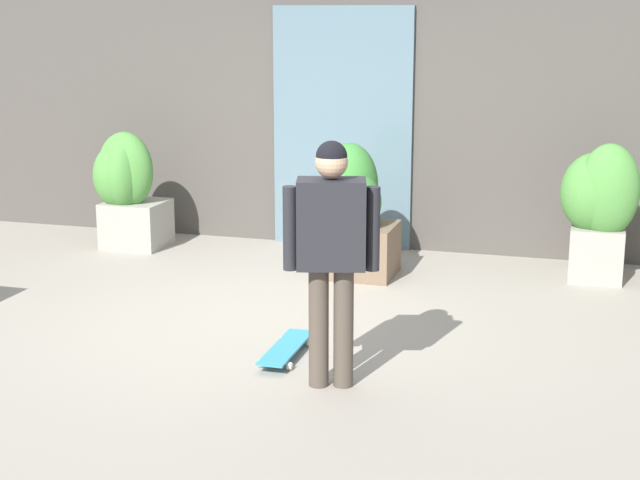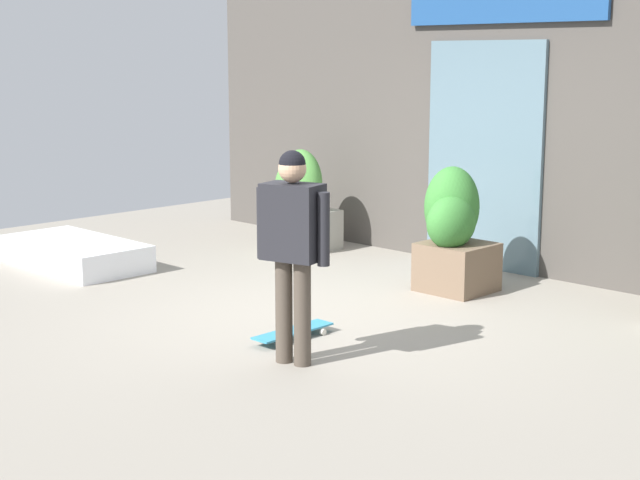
% 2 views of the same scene
% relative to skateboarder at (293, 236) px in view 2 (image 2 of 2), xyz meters
% --- Properties ---
extents(ground_plane, '(12.00, 12.00, 0.00)m').
position_rel_skateboarder_xyz_m(ground_plane, '(-0.86, 1.05, -0.98)').
color(ground_plane, gray).
extents(building_facade, '(8.68, 0.31, 3.88)m').
position_rel_skateboarder_xyz_m(building_facade, '(-0.86, 3.90, 0.95)').
color(building_facade, '#4C4742').
rests_on(building_facade, ground_plane).
extents(skateboarder, '(0.59, 0.36, 1.61)m').
position_rel_skateboarder_xyz_m(skateboarder, '(0.00, 0.00, 0.00)').
color(skateboarder, '#4C4238').
rests_on(skateboarder, ground_plane).
extents(skateboard, '(0.24, 0.77, 0.08)m').
position_rel_skateboarder_xyz_m(skateboard, '(-0.45, 0.43, -0.91)').
color(skateboard, teal).
rests_on(skateboard, ground_plane).
extents(planter_box_left, '(0.71, 0.74, 1.22)m').
position_rel_skateboarder_xyz_m(planter_box_left, '(-0.53, 2.69, -0.39)').
color(planter_box_left, brown).
rests_on(planter_box_left, ground_plane).
extents(planter_box_right, '(0.69, 0.63, 1.20)m').
position_rel_skateboarder_xyz_m(planter_box_right, '(-3.03, 3.05, -0.34)').
color(planter_box_right, gray).
rests_on(planter_box_right, ground_plane).
extents(snow_ledge, '(1.77, 0.90, 0.29)m').
position_rel_skateboarder_xyz_m(snow_ledge, '(-4.13, 0.64, -0.83)').
color(snow_ledge, white).
rests_on(snow_ledge, ground_plane).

